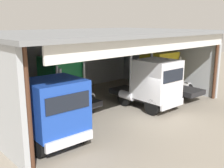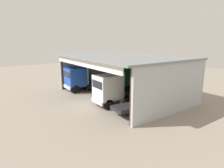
# 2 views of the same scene
# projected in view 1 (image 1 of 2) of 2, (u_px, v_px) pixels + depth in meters

# --- Properties ---
(ground_plane) EXTENTS (80.00, 80.00, 0.00)m
(ground_plane) POSITION_uv_depth(u_px,v_px,m) (153.00, 123.00, 15.82)
(ground_plane) COLOR gray
(ground_plane) RESTS_ON ground
(workshop_shed) EXTENTS (16.34, 11.23, 5.29)m
(workshop_shed) POSITION_uv_depth(u_px,v_px,m) (89.00, 52.00, 19.29)
(workshop_shed) COLOR #ADB2B7
(workshop_shed) RESTS_ON ground
(truck_blue_left_bay) EXTENTS (2.75, 4.71, 3.50)m
(truck_blue_left_bay) POSITION_uv_depth(u_px,v_px,m) (52.00, 110.00, 12.76)
(truck_blue_left_bay) COLOR #1E47B7
(truck_blue_left_bay) RESTS_ON ground
(truck_green_center_right_bay) EXTENTS (2.72, 4.55, 3.60)m
(truck_green_center_right_bay) POSITION_uv_depth(u_px,v_px,m) (64.00, 81.00, 18.45)
(truck_green_center_right_bay) COLOR #197F3D
(truck_green_center_right_bay) RESTS_ON ground
(truck_white_yard_outside) EXTENTS (2.56, 5.41, 3.68)m
(truck_white_yard_outside) POSITION_uv_depth(u_px,v_px,m) (153.00, 83.00, 18.10)
(truck_white_yard_outside) COLOR white
(truck_white_yard_outside) RESTS_ON ground
(truck_yellow_right_bay) EXTENTS (2.71, 5.18, 3.49)m
(truck_yellow_right_bay) POSITION_uv_depth(u_px,v_px,m) (162.00, 73.00, 21.72)
(truck_yellow_right_bay) COLOR yellow
(truck_yellow_right_bay) RESTS_ON ground
(oil_drum) EXTENTS (0.58, 0.58, 0.94)m
(oil_drum) POSITION_uv_depth(u_px,v_px,m) (72.00, 87.00, 22.45)
(oil_drum) COLOR #B21E19
(oil_drum) RESTS_ON ground
(tool_cart) EXTENTS (0.90, 0.60, 1.00)m
(tool_cart) POSITION_uv_depth(u_px,v_px,m) (66.00, 87.00, 22.56)
(tool_cart) COLOR #1E59A5
(tool_cart) RESTS_ON ground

